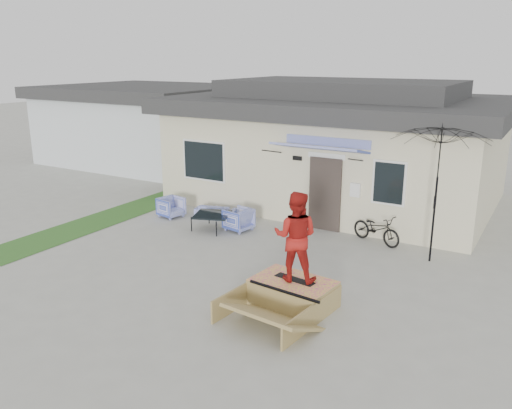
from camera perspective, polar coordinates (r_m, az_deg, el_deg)
The scene contains 13 objects.
ground at distance 12.06m, azimuth -5.63°, elevation -7.78°, with size 90.00×90.00×0.00m, color #9F9F94.
grass_strip at distance 16.74m, azimuth -16.08°, elevation -1.49°, with size 1.40×8.00×0.01m, color #2C5C22.
house at distance 18.33m, azimuth 9.12°, elevation 6.63°, with size 10.80×8.49×4.10m.
neighbor_house at distance 25.64m, azimuth -11.70°, elevation 8.74°, with size 8.60×7.60×3.50m.
loveseat at distance 16.29m, azimuth -4.38°, elevation -0.47°, with size 1.29×0.38×0.50m, color #273EB1.
armchair_left at distance 16.41m, azimuth -9.22°, elevation -0.17°, with size 0.67×0.63×0.69m, color #273EB1.
armchair_right at distance 14.96m, azimuth -1.92°, elevation -1.50°, with size 0.69×0.65×0.71m, color #273EB1.
coffee_table at distance 15.08m, azimuth -4.76°, elevation -1.88°, with size 0.96×0.96×0.48m, color black.
bicycle at distance 14.27m, azimuth 13.01°, elevation -2.27°, with size 0.52×1.50×0.96m, color black.
patio_umbrella at distance 13.01m, azimuth 19.02°, elevation 1.33°, with size 2.57×2.43×2.20m.
skate_ramp at distance 10.62m, azimuth 4.05°, elevation -9.59°, with size 1.57×2.09×0.52m, color olive, non-canonical shape.
skateboard at distance 10.54m, azimuth 4.23°, elevation -8.08°, with size 0.86×0.22×0.05m, color black.
skater at distance 10.20m, azimuth 4.34°, elevation -3.31°, with size 0.88×0.68×1.80m, color #A71B16.
Camera 1 is at (6.59, -8.87, 4.82)m, focal length 36.74 mm.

